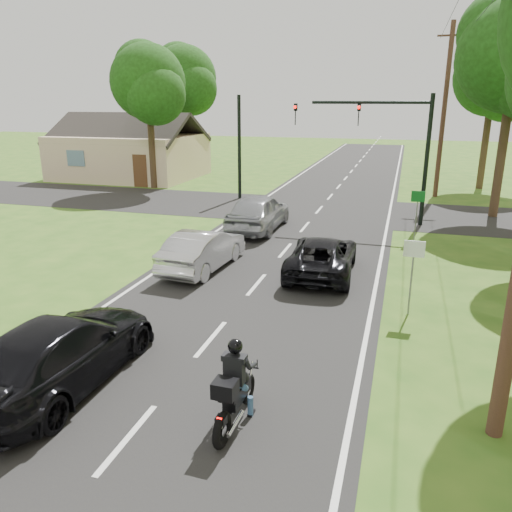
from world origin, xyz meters
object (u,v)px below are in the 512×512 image
Objects in this scene: silver_suv at (258,212)px; dark_car_behind at (61,351)px; sign_white at (413,260)px; silver_sedan at (203,250)px; motorcycle_rider at (234,392)px; traffic_signal at (387,135)px; utility_pole_far at (444,111)px; dark_suv at (322,256)px; sign_green at (417,204)px.

silver_suv is 13.67m from dark_car_behind.
silver_sedan is at bearing 163.79° from sign_white.
silver_sedan is 0.86× the size of silver_suv.
motorcycle_rider is 14.43m from silver_suv.
traffic_signal is 8.55m from utility_pole_far.
silver_sedan is at bearing 87.84° from silver_suv.
dark_suv is 0.72× the size of traffic_signal.
silver_sedan is (-3.92, 8.06, 0.04)m from motorcycle_rider.
dark_suv is 2.16× the size of sign_white.
utility_pole_far is at bearing -112.25° from silver_sedan.
silver_suv is 14.40m from utility_pole_far.
motorcycle_rider reaches higher than dark_car_behind.
silver_suv is at bearing -56.54° from dark_suv.
sign_green is at bearing 88.57° from sign_white.
traffic_signal is 3.00× the size of sign_white.
motorcycle_rider is at bearing 120.09° from silver_sedan.
utility_pole_far is (8.45, 17.00, 4.37)m from silver_sedan.
utility_pole_far is at bearing 83.27° from sign_green.
dark_car_behind is 17.97m from traffic_signal.
traffic_signal is (5.55, 16.76, 3.39)m from dark_car_behind.
traffic_signal is at bearing -102.72° from dark_suv.
dark_car_behind is (-0.26, -13.66, -0.11)m from silver_suv.
silver_sedan is 11.13m from traffic_signal.
silver_suv is 0.77× the size of traffic_signal.
utility_pole_far is 11.63m from sign_green.
utility_pole_far is at bearing -125.57° from silver_suv.
dark_suv is 17.46m from utility_pole_far.
motorcycle_rider is 0.47× the size of silver_sedan.
dark_suv is at bearing -104.99° from utility_pole_far.
sign_white reaches higher than silver_suv.
sign_white is 1.00× the size of sign_green.
silver_suv is 0.49× the size of utility_pole_far.
traffic_signal is at bearing 97.05° from sign_white.
dark_suv is 4.14m from silver_sedan.
motorcycle_rider is at bearing -95.57° from traffic_signal.
motorcycle_rider reaches higher than dark_suv.
traffic_signal reaches higher than motorcycle_rider.
sign_white is at bearing -94.51° from utility_pole_far.
utility_pole_far reaches higher than sign_green.
utility_pole_far is 19.39m from sign_white.
traffic_signal is 4.24m from sign_green.
dark_car_behind is 26.51m from utility_pole_far.
sign_green is at bearing -135.91° from silver_sedan.
silver_sedan is 0.84× the size of dark_car_behind.
motorcycle_rider is 0.40× the size of silver_suv.
motorcycle_rider is at bearing 86.52° from dark_suv.
motorcycle_rider is at bearing -116.60° from sign_white.
silver_sedan is 7.76m from dark_car_behind.
traffic_signal is 3.00× the size of sign_green.
sign_white is at bearing 167.96° from silver_sedan.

